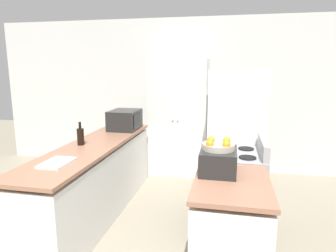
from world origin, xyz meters
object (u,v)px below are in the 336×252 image
wine_bottle (81,136)px  toaster_oven (218,161)px  pantry_cabinet (178,117)px  fruit_bowl (218,145)px  stove (233,192)px  refrigerator (236,138)px  microwave (125,120)px

wine_bottle → toaster_oven: wine_bottle is taller
pantry_cabinet → fruit_bowl: size_ratio=6.91×
fruit_bowl → pantry_cabinet: bearing=107.8°
stove → refrigerator: refrigerator is taller
stove → microwave: microwave is taller
stove → toaster_oven: (-0.14, -0.63, 0.54)m
wine_bottle → toaster_oven: 1.71m
refrigerator → microwave: (-1.57, 0.16, 0.16)m
wine_bottle → toaster_oven: bearing=-20.6°
microwave → toaster_oven: size_ratio=1.21×
pantry_cabinet → fruit_bowl: (0.76, -2.37, 0.17)m
refrigerator → fruit_bowl: 1.42m
fruit_bowl → wine_bottle: bearing=159.5°
microwave → stove: bearing=-30.7°
stove → wine_bottle: (-1.74, -0.03, 0.54)m
wine_bottle → stove: bearing=1.1°
fruit_bowl → stove: bearing=77.0°
pantry_cabinet → refrigerator: (0.93, -0.99, -0.08)m
stove → refrigerator: bearing=88.3°
stove → pantry_cabinet: bearing=117.5°
toaster_oven → fruit_bowl: 0.13m
stove → wine_bottle: bearing=-178.9°
pantry_cabinet → toaster_oven: bearing=-72.2°
microwave → fruit_bowl: (1.40, -1.54, 0.09)m
stove → toaster_oven: size_ratio=2.57×
pantry_cabinet → wine_bottle: bearing=-115.1°
refrigerator → wine_bottle: (-1.76, -0.79, 0.12)m
pantry_cabinet → wine_bottle: size_ratio=7.08×
microwave → refrigerator: bearing=-5.8°
pantry_cabinet → toaster_oven: pantry_cabinet is taller
stove → fruit_bowl: bearing=-103.0°
pantry_cabinet → stove: size_ratio=1.82×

